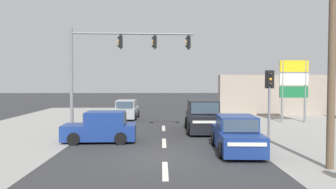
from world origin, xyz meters
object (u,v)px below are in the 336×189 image
object	(u,v)px
hatchback_oncoming_mid	(127,110)
utility_pole_foreground_right	(329,5)
pedestal_signal_right_kerb	(269,95)
traffic_signal_mast	(115,58)
shopping_plaza_sign	(294,82)
suv_oncoming_near	(203,117)
hatchback_crossing_left	(101,128)
sedan_receding_far	(237,135)

from	to	relation	value
hatchback_oncoming_mid	utility_pole_foreground_right	bearing A→B (deg)	-61.01
pedestal_signal_right_kerb	traffic_signal_mast	bearing A→B (deg)	156.81
traffic_signal_mast	shopping_plaza_sign	xyz separation A→B (m)	(12.34, 5.53, -1.37)
suv_oncoming_near	hatchback_crossing_left	distance (m)	6.49
traffic_signal_mast	suv_oncoming_near	xyz separation A→B (m)	(5.12, 1.42, -3.47)
pedestal_signal_right_kerb	hatchback_oncoming_mid	size ratio (longest dim) A/B	0.97
sedan_receding_far	hatchback_crossing_left	xyz separation A→B (m)	(-6.29, 2.34, -0.00)
utility_pole_foreground_right	suv_oncoming_near	world-z (taller)	utility_pole_foreground_right
traffic_signal_mast	hatchback_crossing_left	size ratio (longest dim) A/B	1.86
sedan_receding_far	suv_oncoming_near	bearing A→B (deg)	97.51
pedestal_signal_right_kerb	shopping_plaza_sign	bearing A→B (deg)	61.81
traffic_signal_mast	hatchback_crossing_left	bearing A→B (deg)	-102.17
pedestal_signal_right_kerb	sedan_receding_far	bearing A→B (deg)	-149.96
shopping_plaza_sign	suv_oncoming_near	world-z (taller)	shopping_plaza_sign
traffic_signal_mast	sedan_receding_far	xyz separation A→B (m)	(5.87, -4.28, -3.65)
utility_pole_foreground_right	traffic_signal_mast	size ratio (longest dim) A/B	1.53
pedestal_signal_right_kerb	hatchback_crossing_left	bearing A→B (deg)	170.66
shopping_plaza_sign	hatchback_oncoming_mid	size ratio (longest dim) A/B	1.25
pedestal_signal_right_kerb	shopping_plaza_sign	world-z (taller)	shopping_plaza_sign
hatchback_oncoming_mid	sedan_receding_far	bearing A→B (deg)	-63.98
utility_pole_foreground_right	shopping_plaza_sign	distance (m)	13.63
hatchback_oncoming_mid	sedan_receding_far	size ratio (longest dim) A/B	0.85
utility_pole_foreground_right	hatchback_oncoming_mid	world-z (taller)	utility_pole_foreground_right
utility_pole_foreground_right	shopping_plaza_sign	world-z (taller)	utility_pole_foreground_right
traffic_signal_mast	pedestal_signal_right_kerb	size ratio (longest dim) A/B	1.93
utility_pole_foreground_right	pedestal_signal_right_kerb	distance (m)	5.15
pedestal_signal_right_kerb	suv_oncoming_near	size ratio (longest dim) A/B	0.78
utility_pole_foreground_right	hatchback_oncoming_mid	distance (m)	18.30
traffic_signal_mast	pedestal_signal_right_kerb	bearing A→B (deg)	-23.19
traffic_signal_mast	suv_oncoming_near	world-z (taller)	traffic_signal_mast
suv_oncoming_near	hatchback_oncoming_mid	size ratio (longest dim) A/B	1.25
suv_oncoming_near	hatchback_oncoming_mid	bearing A→B (deg)	128.24
suv_oncoming_near	sedan_receding_far	world-z (taller)	suv_oncoming_near
traffic_signal_mast	sedan_receding_far	world-z (taller)	traffic_signal_mast
pedestal_signal_right_kerb	hatchback_oncoming_mid	world-z (taller)	pedestal_signal_right_kerb
pedestal_signal_right_kerb	hatchback_oncoming_mid	distance (m)	14.00
hatchback_crossing_left	shopping_plaza_sign	bearing A→B (deg)	30.36
hatchback_oncoming_mid	traffic_signal_mast	bearing A→B (deg)	-88.46
traffic_signal_mast	shopping_plaza_sign	world-z (taller)	traffic_signal_mast
suv_oncoming_near	hatchback_crossing_left	size ratio (longest dim) A/B	1.24
shopping_plaza_sign	hatchback_crossing_left	distance (m)	14.96
pedestal_signal_right_kerb	hatchback_crossing_left	size ratio (longest dim) A/B	0.96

